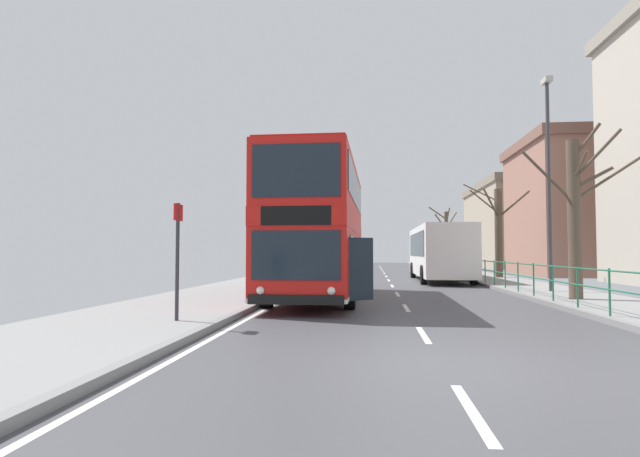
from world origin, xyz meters
TOP-DOWN VIEW (x-y plane):
  - ground at (-0.72, -0.00)m, footprint 15.80×140.00m
  - double_decker_bus_main at (-2.75, 9.85)m, footprint 3.20×10.31m
  - background_bus_far_lane at (2.81, 21.64)m, footprint 2.73×10.53m
  - pedestrian_railing_far_kerb at (4.45, 13.10)m, footprint 0.05×27.59m
  - bus_stop_sign_near at (-5.15, 3.12)m, footprint 0.08×0.44m
  - street_lamp_far_side at (5.72, 12.46)m, footprint 0.28×0.60m
  - bare_tree_far_00 at (5.56, 38.10)m, footprint 2.46×1.11m
  - bare_tree_far_01 at (6.41, 23.12)m, footprint 3.57×3.44m
  - bare_tree_far_02 at (5.42, 9.24)m, footprint 3.49×1.30m
  - background_building_00 at (15.00, 30.18)m, footprint 10.85×10.50m
  - background_building_02 at (14.72, 47.63)m, footprint 9.28×16.61m

SIDE VIEW (x-z plane):
  - ground at x=-0.72m, z-range -0.06..0.14m
  - pedestrian_railing_far_kerb at x=4.45m, z-range 0.32..1.41m
  - background_bus_far_lane at x=2.81m, z-range 0.15..3.13m
  - bus_stop_sign_near at x=-5.15m, z-range 0.44..2.96m
  - double_decker_bus_main at x=-2.75m, z-range 0.10..4.66m
  - bare_tree_far_02 at x=5.42m, z-range 0.07..5.53m
  - bare_tree_far_00 at x=5.56m, z-range 0.21..5.61m
  - bare_tree_far_01 at x=6.41m, z-range 0.18..5.67m
  - background_building_02 at x=14.72m, z-range 0.03..8.80m
  - street_lamp_far_side at x=5.72m, z-range 0.76..8.86m
  - background_building_00 at x=15.00m, z-range 0.03..9.63m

